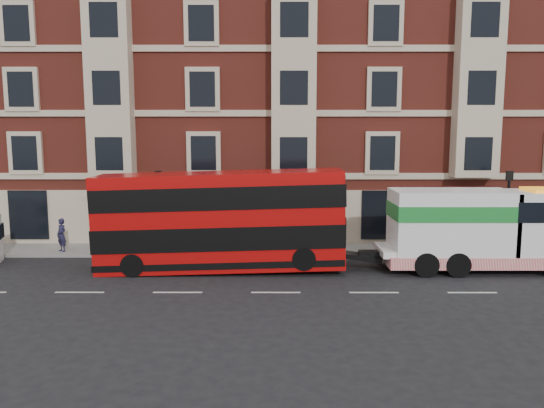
% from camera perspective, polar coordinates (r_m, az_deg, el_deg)
% --- Properties ---
extents(ground, '(120.00, 120.00, 0.00)m').
position_cam_1_polar(ground, '(21.85, 0.41, -9.51)').
color(ground, black).
rests_on(ground, ground).
extents(sidewalk, '(90.00, 3.00, 0.15)m').
position_cam_1_polar(sidewalk, '(29.08, 0.33, -4.95)').
color(sidewalk, slate).
rests_on(sidewalk, ground).
extents(victorian_terrace, '(45.00, 12.00, 20.40)m').
position_cam_1_polar(victorian_terrace, '(36.04, 1.12, 13.50)').
color(victorian_terrace, maroon).
rests_on(victorian_terrace, ground).
extents(lamp_post_west, '(0.35, 0.15, 4.35)m').
position_cam_1_polar(lamp_post_west, '(27.95, -12.05, -0.22)').
color(lamp_post_west, black).
rests_on(lamp_post_west, sidewalk).
extents(lamp_post_east, '(0.35, 0.15, 4.35)m').
position_cam_1_polar(lamp_post_east, '(29.89, 24.02, -0.22)').
color(lamp_post_east, black).
rests_on(lamp_post_east, sidewalk).
extents(double_decker_bus, '(11.41, 2.62, 4.62)m').
position_cam_1_polar(double_decker_bus, '(24.83, -5.60, -1.62)').
color(double_decker_bus, '#A90909').
rests_on(double_decker_bus, ground).
extents(tow_truck, '(9.14, 2.70, 3.81)m').
position_cam_1_polar(tow_truck, '(26.57, 21.28, -2.44)').
color(tow_truck, white).
rests_on(tow_truck, ground).
extents(pedestrian, '(0.77, 0.72, 1.78)m').
position_cam_1_polar(pedestrian, '(30.34, -21.70, -3.12)').
color(pedestrian, '#1E1C39').
rests_on(pedestrian, sidewalk).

